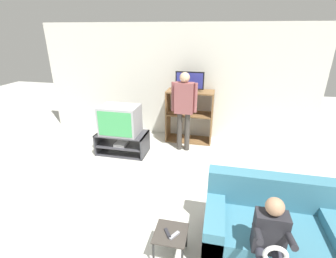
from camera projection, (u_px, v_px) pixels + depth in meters
wall_back at (174, 82)px, 5.68m from camera, size 6.40×0.06×2.60m
tv_stand at (123, 143)px, 5.16m from camera, size 1.03×0.58×0.44m
television_main at (120, 120)px, 4.97m from camera, size 0.78×0.56×0.58m
media_shelf at (189, 116)px, 5.58m from camera, size 1.05×0.47×1.20m
television_flat at (190, 82)px, 5.27m from camera, size 0.62×0.20×0.42m
snack_table at (171, 236)px, 2.74m from camera, size 0.37×0.37×0.34m
remote_control_black at (168, 233)px, 2.70m from camera, size 0.11×0.14×0.02m
remote_control_white at (174, 235)px, 2.67m from camera, size 0.11×0.14×0.02m
couch at (270, 231)px, 2.80m from camera, size 1.49×0.86×0.86m
person_standing_adult at (184, 105)px, 4.98m from camera, size 0.53×0.20×1.68m
person_seated_child at (270, 242)px, 2.25m from camera, size 0.33×0.43×1.05m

